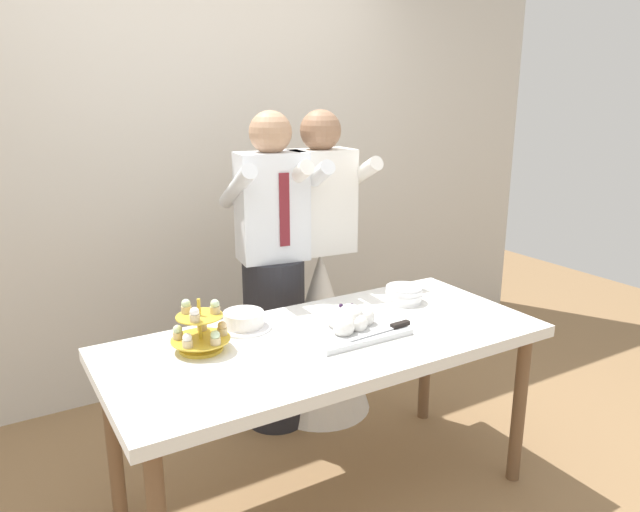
# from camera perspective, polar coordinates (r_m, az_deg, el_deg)

# --- Properties ---
(ground_plane) EXTENTS (8.00, 8.00, 0.00)m
(ground_plane) POSITION_cam_1_polar(r_m,az_deg,el_deg) (2.86, 0.70, -22.13)
(ground_plane) COLOR olive
(rear_wall) EXTENTS (5.20, 0.10, 2.90)m
(rear_wall) POSITION_cam_1_polar(r_m,az_deg,el_deg) (3.60, -11.64, 10.44)
(rear_wall) COLOR beige
(rear_wall) RESTS_ON ground_plane
(dessert_table) EXTENTS (1.80, 0.80, 0.78)m
(dessert_table) POSITION_cam_1_polar(r_m,az_deg,el_deg) (2.50, 0.75, -9.27)
(dessert_table) COLOR white
(dessert_table) RESTS_ON ground_plane
(cupcake_stand) EXTENTS (0.23, 0.23, 0.21)m
(cupcake_stand) POSITION_cam_1_polar(r_m,az_deg,el_deg) (2.36, -11.36, -7.06)
(cupcake_stand) COLOR gold
(cupcake_stand) RESTS_ON dessert_table
(main_cake_tray) EXTENTS (0.44, 0.31, 0.13)m
(main_cake_tray) POSITION_cam_1_polar(r_m,az_deg,el_deg) (2.49, 2.92, -6.50)
(main_cake_tray) COLOR silver
(main_cake_tray) RESTS_ON dessert_table
(plate_stack) EXTENTS (0.18, 0.18, 0.08)m
(plate_stack) POSITION_cam_1_polar(r_m,az_deg,el_deg) (2.87, 8.01, -3.66)
(plate_stack) COLOR white
(plate_stack) RESTS_ON dessert_table
(round_cake) EXTENTS (0.24, 0.24, 0.07)m
(round_cake) POSITION_cam_1_polar(r_m,az_deg,el_deg) (2.56, -7.31, -6.15)
(round_cake) COLOR white
(round_cake) RESTS_ON dessert_table
(person_groom) EXTENTS (0.52, 0.54, 1.66)m
(person_groom) POSITION_cam_1_polar(r_m,az_deg,el_deg) (3.10, -4.43, -3.36)
(person_groom) COLOR #232328
(person_groom) RESTS_ON ground_plane
(person_bride) EXTENTS (0.56, 0.56, 1.66)m
(person_bride) POSITION_cam_1_polar(r_m,az_deg,el_deg) (3.29, 0.05, -5.25)
(person_bride) COLOR white
(person_bride) RESTS_ON ground_plane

